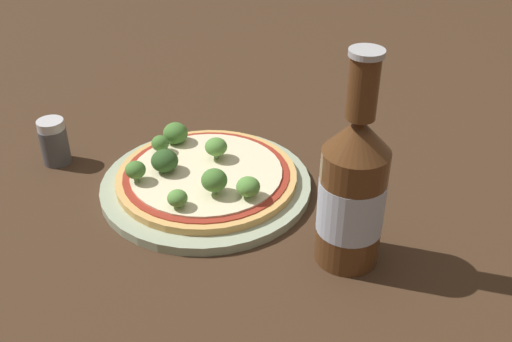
# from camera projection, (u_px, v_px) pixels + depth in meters

# --- Properties ---
(ground_plane) EXTENTS (3.00, 3.00, 0.00)m
(ground_plane) POSITION_uv_depth(u_px,v_px,m) (212.00, 182.00, 0.81)
(ground_plane) COLOR #3D2819
(plate) EXTENTS (0.28, 0.28, 0.01)m
(plate) POSITION_uv_depth(u_px,v_px,m) (206.00, 185.00, 0.79)
(plate) COLOR #A3B293
(plate) RESTS_ON ground_plane
(pizza) EXTENTS (0.24, 0.24, 0.01)m
(pizza) POSITION_uv_depth(u_px,v_px,m) (205.00, 175.00, 0.78)
(pizza) COLOR tan
(pizza) RESTS_ON plate
(broccoli_floret_0) EXTENTS (0.03, 0.03, 0.03)m
(broccoli_floret_0) POSITION_uv_depth(u_px,v_px,m) (213.00, 146.00, 0.80)
(broccoli_floret_0) COLOR #6B8E51
(broccoli_floret_0) RESTS_ON pizza
(broccoli_floret_1) EXTENTS (0.02, 0.02, 0.02)m
(broccoli_floret_1) POSITION_uv_depth(u_px,v_px,m) (160.00, 143.00, 0.81)
(broccoli_floret_1) COLOR #6B8E51
(broccoli_floret_1) RESTS_ON pizza
(broccoli_floret_2) EXTENTS (0.03, 0.03, 0.03)m
(broccoli_floret_2) POSITION_uv_depth(u_px,v_px,m) (214.00, 180.00, 0.73)
(broccoli_floret_2) COLOR #6B8E51
(broccoli_floret_2) RESTS_ON pizza
(broccoli_floret_3) EXTENTS (0.04, 0.04, 0.03)m
(broccoli_floret_3) POSITION_uv_depth(u_px,v_px,m) (165.00, 161.00, 0.77)
(broccoli_floret_3) COLOR #6B8E51
(broccoli_floret_3) RESTS_ON pizza
(broccoli_floret_4) EXTENTS (0.03, 0.03, 0.03)m
(broccoli_floret_4) POSITION_uv_depth(u_px,v_px,m) (135.00, 170.00, 0.75)
(broccoli_floret_4) COLOR #6B8E51
(broccoli_floret_4) RESTS_ON pizza
(broccoli_floret_5) EXTENTS (0.03, 0.03, 0.03)m
(broccoli_floret_5) POSITION_uv_depth(u_px,v_px,m) (248.00, 187.00, 0.72)
(broccoli_floret_5) COLOR #6B8E51
(broccoli_floret_5) RESTS_ON pizza
(broccoli_floret_6) EXTENTS (0.03, 0.03, 0.03)m
(broccoli_floret_6) POSITION_uv_depth(u_px,v_px,m) (175.00, 133.00, 0.84)
(broccoli_floret_6) COLOR #6B8E51
(broccoli_floret_6) RESTS_ON pizza
(broccoli_floret_7) EXTENTS (0.02, 0.02, 0.02)m
(broccoli_floret_7) POSITION_uv_depth(u_px,v_px,m) (179.00, 199.00, 0.71)
(broccoli_floret_7) COLOR #6B8E51
(broccoli_floret_7) RESTS_ON pizza
(beer_bottle) EXTENTS (0.07, 0.07, 0.25)m
(beer_bottle) POSITION_uv_depth(u_px,v_px,m) (352.00, 191.00, 0.63)
(beer_bottle) COLOR #563319
(beer_bottle) RESTS_ON ground_plane
(pepper_shaker) EXTENTS (0.04, 0.04, 0.07)m
(pepper_shaker) POSITION_uv_depth(u_px,v_px,m) (54.00, 142.00, 0.83)
(pepper_shaker) COLOR #4C4C51
(pepper_shaker) RESTS_ON ground_plane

